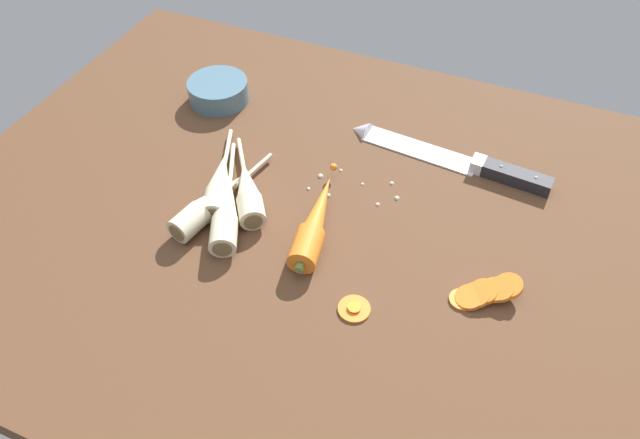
{
  "coord_description": "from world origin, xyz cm",
  "views": [
    {
      "loc": [
        23.74,
        -58.15,
        66.9
      ],
      "look_at": [
        0.0,
        -2.0,
        1.5
      ],
      "focal_mm": 33.8,
      "sensor_mm": 36.0,
      "label": 1
    }
  ],
  "objects_px": {
    "parsnip_mid_left": "(210,204)",
    "parsnip_mid_right": "(248,191)",
    "whole_carrot": "(315,222)",
    "carrot_slice_stray_near": "(354,308)",
    "parsnip_front": "(226,210)",
    "prep_bowl": "(218,90)",
    "carrot_slice_stack": "(485,292)",
    "chefs_knife": "(444,155)",
    "parsnip_back": "(220,184)"
  },
  "relations": [
    {
      "from": "parsnip_mid_left",
      "to": "parsnip_mid_right",
      "type": "bearing_deg",
      "value": 49.8
    },
    {
      "from": "whole_carrot",
      "to": "carrot_slice_stray_near",
      "type": "relative_size",
      "value": 5.02
    },
    {
      "from": "parsnip_mid_right",
      "to": "carrot_slice_stray_near",
      "type": "bearing_deg",
      "value": -29.8
    },
    {
      "from": "whole_carrot",
      "to": "parsnip_front",
      "type": "relative_size",
      "value": 0.97
    },
    {
      "from": "whole_carrot",
      "to": "prep_bowl",
      "type": "bearing_deg",
      "value": 141.51
    },
    {
      "from": "carrot_slice_stack",
      "to": "chefs_knife",
      "type": "bearing_deg",
      "value": 116.09
    },
    {
      "from": "parsnip_mid_right",
      "to": "carrot_slice_stray_near",
      "type": "distance_m",
      "value": 0.26
    },
    {
      "from": "parsnip_mid_left",
      "to": "carrot_slice_stack",
      "type": "height_order",
      "value": "parsnip_mid_left"
    },
    {
      "from": "carrot_slice_stack",
      "to": "prep_bowl",
      "type": "distance_m",
      "value": 0.61
    },
    {
      "from": "whole_carrot",
      "to": "carrot_slice_stack",
      "type": "bearing_deg",
      "value": -4.48
    },
    {
      "from": "parsnip_mid_right",
      "to": "carrot_slice_stray_near",
      "type": "relative_size",
      "value": 4.13
    },
    {
      "from": "parsnip_back",
      "to": "carrot_slice_stack",
      "type": "distance_m",
      "value": 0.43
    },
    {
      "from": "carrot_slice_stray_near",
      "to": "carrot_slice_stack",
      "type": "bearing_deg",
      "value": 29.43
    },
    {
      "from": "whole_carrot",
      "to": "parsnip_mid_left",
      "type": "xyz_separation_m",
      "value": [
        -0.16,
        -0.03,
        -0.0
      ]
    },
    {
      "from": "chefs_knife",
      "to": "carrot_slice_stack",
      "type": "relative_size",
      "value": 3.85
    },
    {
      "from": "whole_carrot",
      "to": "parsnip_mid_left",
      "type": "bearing_deg",
      "value": -170.8
    },
    {
      "from": "whole_carrot",
      "to": "parsnip_front",
      "type": "bearing_deg",
      "value": -168.53
    },
    {
      "from": "parsnip_back",
      "to": "parsnip_mid_right",
      "type": "bearing_deg",
      "value": 2.84
    },
    {
      "from": "chefs_knife",
      "to": "parsnip_back",
      "type": "relative_size",
      "value": 1.71
    },
    {
      "from": "carrot_slice_stray_near",
      "to": "chefs_knife",
      "type": "bearing_deg",
      "value": 85.05
    },
    {
      "from": "chefs_knife",
      "to": "parsnip_mid_right",
      "type": "bearing_deg",
      "value": -139.83
    },
    {
      "from": "parsnip_mid_right",
      "to": "carrot_slice_stray_near",
      "type": "xyz_separation_m",
      "value": [
        0.22,
        -0.13,
        -0.02
      ]
    },
    {
      "from": "whole_carrot",
      "to": "carrot_slice_stack",
      "type": "distance_m",
      "value": 0.26
    },
    {
      "from": "whole_carrot",
      "to": "parsnip_front",
      "type": "height_order",
      "value": "whole_carrot"
    },
    {
      "from": "whole_carrot",
      "to": "prep_bowl",
      "type": "xyz_separation_m",
      "value": [
        -0.29,
        0.23,
        0.0
      ]
    },
    {
      "from": "whole_carrot",
      "to": "parsnip_back",
      "type": "xyz_separation_m",
      "value": [
        -0.17,
        0.02,
        -0.0
      ]
    },
    {
      "from": "chefs_knife",
      "to": "parsnip_mid_left",
      "type": "relative_size",
      "value": 1.57
    },
    {
      "from": "carrot_slice_stray_near",
      "to": "prep_bowl",
      "type": "height_order",
      "value": "prep_bowl"
    },
    {
      "from": "carrot_slice_stray_near",
      "to": "prep_bowl",
      "type": "xyz_separation_m",
      "value": [
        -0.4,
        0.34,
        0.02
      ]
    },
    {
      "from": "chefs_knife",
      "to": "carrot_slice_stack",
      "type": "bearing_deg",
      "value": -63.91
    },
    {
      "from": "carrot_slice_stack",
      "to": "carrot_slice_stray_near",
      "type": "xyz_separation_m",
      "value": [
        -0.16,
        -0.09,
        -0.01
      ]
    },
    {
      "from": "chefs_knife",
      "to": "carrot_slice_stray_near",
      "type": "distance_m",
      "value": 0.35
    },
    {
      "from": "parsnip_front",
      "to": "prep_bowl",
      "type": "height_order",
      "value": "same"
    },
    {
      "from": "parsnip_front",
      "to": "whole_carrot",
      "type": "bearing_deg",
      "value": 11.47
    },
    {
      "from": "whole_carrot",
      "to": "parsnip_mid_right",
      "type": "height_order",
      "value": "whole_carrot"
    },
    {
      "from": "prep_bowl",
      "to": "carrot_slice_stack",
      "type": "bearing_deg",
      "value": -24.72
    },
    {
      "from": "parsnip_back",
      "to": "carrot_slice_stray_near",
      "type": "xyz_separation_m",
      "value": [
        0.27,
        -0.13,
        -0.02
      ]
    },
    {
      "from": "carrot_slice_stack",
      "to": "parsnip_mid_right",
      "type": "bearing_deg",
      "value": 173.81
    },
    {
      "from": "parsnip_front",
      "to": "parsnip_mid_right",
      "type": "bearing_deg",
      "value": 76.62
    },
    {
      "from": "carrot_slice_stray_near",
      "to": "parsnip_mid_left",
      "type": "bearing_deg",
      "value": 162.86
    },
    {
      "from": "chefs_knife",
      "to": "parsnip_mid_left",
      "type": "height_order",
      "value": "parsnip_mid_left"
    },
    {
      "from": "parsnip_mid_right",
      "to": "parsnip_back",
      "type": "bearing_deg",
      "value": -177.16
    },
    {
      "from": "parsnip_mid_left",
      "to": "carrot_slice_stray_near",
      "type": "distance_m",
      "value": 0.28
    },
    {
      "from": "parsnip_mid_left",
      "to": "chefs_knife",
      "type": "bearing_deg",
      "value": 41.67
    },
    {
      "from": "carrot_slice_stray_near",
      "to": "parsnip_front",
      "type": "bearing_deg",
      "value": 161.13
    },
    {
      "from": "whole_carrot",
      "to": "parsnip_front",
      "type": "distance_m",
      "value": 0.14
    },
    {
      "from": "whole_carrot",
      "to": "prep_bowl",
      "type": "distance_m",
      "value": 0.38
    },
    {
      "from": "parsnip_front",
      "to": "parsnip_mid_right",
      "type": "relative_size",
      "value": 1.25
    },
    {
      "from": "chefs_knife",
      "to": "whole_carrot",
      "type": "height_order",
      "value": "whole_carrot"
    },
    {
      "from": "carrot_slice_stack",
      "to": "prep_bowl",
      "type": "relative_size",
      "value": 0.82
    }
  ]
}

